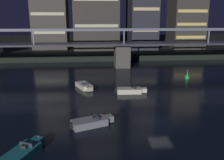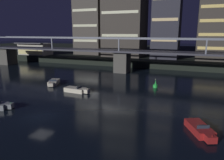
% 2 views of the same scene
% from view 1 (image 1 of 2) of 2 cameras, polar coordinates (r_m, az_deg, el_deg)
% --- Properties ---
extents(ground_plane, '(400.00, 400.00, 0.00)m').
position_cam_1_polar(ground_plane, '(29.08, 11.51, -9.92)').
color(ground_plane, black).
extents(far_riverbank, '(240.00, 80.00, 2.20)m').
position_cam_1_polar(far_riverbank, '(108.03, -1.09, 8.65)').
color(far_riverbank, black).
rests_on(far_riverbank, ground).
extents(river_bridge, '(88.35, 6.40, 9.38)m').
position_cam_1_polar(river_bridge, '(60.18, 2.41, 7.32)').
color(river_bridge, '#4C4944').
rests_on(river_bridge, ground).
extents(tower_west_low, '(10.77, 10.78, 28.03)m').
position_cam_1_polar(tower_west_low, '(82.48, -14.54, 16.86)').
color(tower_west_low, '#423D38').
rests_on(tower_west_low, far_riverbank).
extents(tower_east_tall, '(10.24, 9.61, 20.34)m').
position_cam_1_polar(tower_east_tall, '(84.70, 17.20, 14.00)').
color(tower_east_tall, '#38332D').
rests_on(tower_east_tall, far_riverbank).
extents(speedboat_near_center, '(5.09, 3.06, 1.16)m').
position_cam_1_polar(speedboat_near_center, '(27.78, -4.93, -9.92)').
color(speedboat_near_center, gray).
rests_on(speedboat_near_center, ground).
extents(speedboat_near_right, '(3.25, 5.01, 1.16)m').
position_cam_1_polar(speedboat_near_right, '(23.23, -20.54, -16.03)').
color(speedboat_near_right, '#196066').
rests_on(speedboat_near_right, ground).
extents(speedboat_mid_left, '(5.22, 2.02, 1.16)m').
position_cam_1_polar(speedboat_mid_left, '(39.42, 4.39, -2.50)').
color(speedboat_mid_left, beige).
rests_on(speedboat_mid_left, ground).
extents(speedboat_mid_center, '(3.17, 5.05, 1.16)m').
position_cam_1_polar(speedboat_mid_center, '(42.24, -6.56, -1.40)').
color(speedboat_mid_center, beige).
rests_on(speedboat_mid_center, ground).
extents(channel_buoy, '(0.90, 0.90, 1.76)m').
position_cam_1_polar(channel_buoy, '(50.90, 17.38, 0.81)').
color(channel_buoy, green).
rests_on(channel_buoy, ground).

